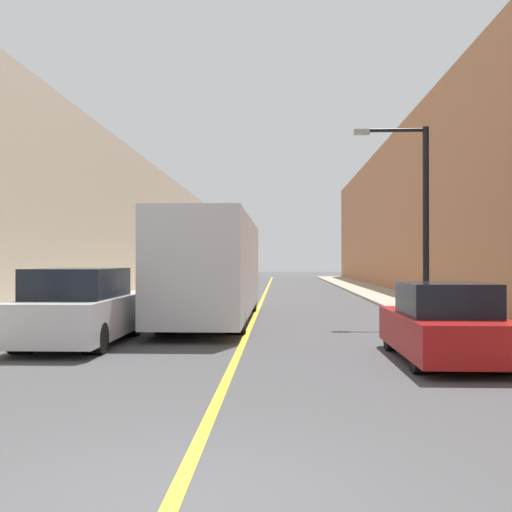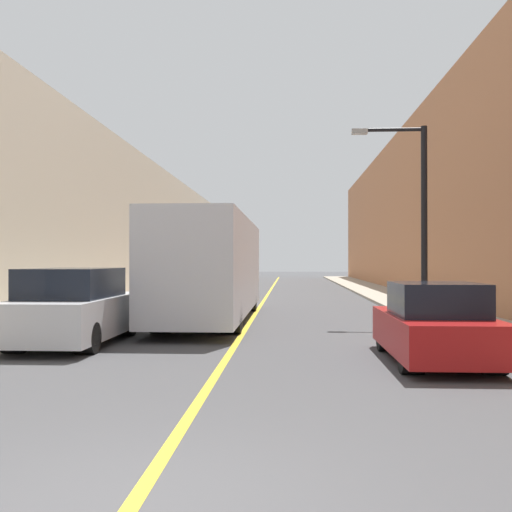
{
  "view_description": "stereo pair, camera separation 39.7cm",
  "coord_description": "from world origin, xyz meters",
  "px_view_note": "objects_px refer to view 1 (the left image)",
  "views": [
    {
      "loc": [
        0.89,
        -4.75,
        1.99
      ],
      "look_at": [
        -0.05,
        18.92,
        2.17
      ],
      "focal_mm": 42.0,
      "sensor_mm": 36.0,
      "label": 1
    },
    {
      "loc": [
        1.28,
        -4.73,
        1.99
      ],
      "look_at": [
        -0.05,
        18.92,
        2.17
      ],
      "focal_mm": 42.0,
      "sensor_mm": 36.0,
      "label": 2
    }
  ],
  "objects_px": {
    "bus": "(215,267)",
    "car_right_near": "(444,326)",
    "street_lamp_right": "(418,208)",
    "parked_suv_left": "(81,309)"
  },
  "relations": [
    {
      "from": "bus",
      "to": "car_right_near",
      "type": "bearing_deg",
      "value": -55.8
    },
    {
      "from": "street_lamp_right",
      "to": "car_right_near",
      "type": "bearing_deg",
      "value": -99.2
    },
    {
      "from": "bus",
      "to": "parked_suv_left",
      "type": "bearing_deg",
      "value": -113.56
    },
    {
      "from": "street_lamp_right",
      "to": "parked_suv_left",
      "type": "bearing_deg",
      "value": -150.5
    },
    {
      "from": "car_right_near",
      "to": "street_lamp_right",
      "type": "bearing_deg",
      "value": 80.8
    },
    {
      "from": "bus",
      "to": "street_lamp_right",
      "type": "relative_size",
      "value": 1.92
    },
    {
      "from": "bus",
      "to": "car_right_near",
      "type": "height_order",
      "value": "bus"
    },
    {
      "from": "bus",
      "to": "parked_suv_left",
      "type": "xyz_separation_m",
      "value": [
        -2.55,
        -5.85,
        -0.95
      ]
    },
    {
      "from": "bus",
      "to": "street_lamp_right",
      "type": "distance_m",
      "value": 6.87
    },
    {
      "from": "bus",
      "to": "street_lamp_right",
      "type": "height_order",
      "value": "street_lamp_right"
    }
  ]
}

